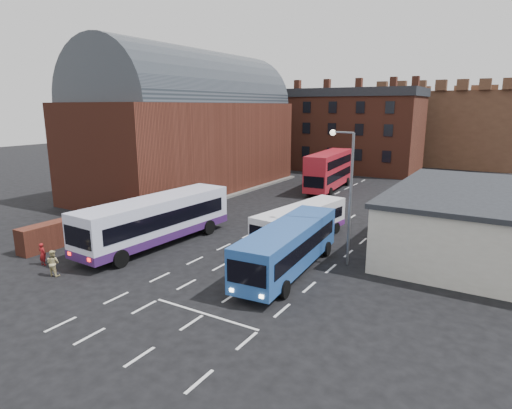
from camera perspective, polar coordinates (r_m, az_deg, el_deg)
The scene contains 13 objects.
ground at distance 26.26m, azimuth -11.49°, elevation -8.91°, with size 180.00×180.00×0.00m, color black.
railway_station at distance 50.46m, azimuth -8.79°, elevation 10.52°, with size 12.00×28.00×16.00m.
forecourt_wall at distance 34.55m, azimuth -21.89°, elevation -2.69°, with size 1.20×10.00×1.80m, color #602B1E.
cream_building at distance 32.68m, azimuth 27.16°, elevation -1.78°, with size 10.40×16.40×4.25m.
brick_terrace at distance 67.82m, azimuth 11.61°, elevation 9.20°, with size 22.00×10.00×11.00m, color brown.
castle_keep at distance 84.52m, azimuth 24.13°, elevation 9.39°, with size 22.00×22.00×12.00m, color brown.
bus_white_outbound at distance 30.99m, azimuth -13.11°, elevation -1.69°, with size 3.60×12.59×3.40m.
bus_white_inbound at distance 31.31m, azimuth 6.03°, elevation -2.18°, with size 3.40×9.68×2.59m.
bus_blue at distance 25.36m, azimuth 4.37°, elevation -5.37°, with size 3.30×10.78×2.90m.
bus_red_double at distance 50.77m, azimuth 9.71°, elevation 4.53°, with size 3.56×11.31×4.45m.
street_lamp at distance 26.45m, azimuth 12.03°, elevation 2.52°, with size 1.67×0.54×8.29m.
pedestrian_red at distance 29.81m, azimuth -26.59°, elevation -5.94°, with size 0.52×0.34×1.43m, color maroon.
pedestrian_beige at distance 27.71m, azimuth -25.44°, elevation -7.06°, with size 0.76×0.59×1.56m, color #D0C183.
Camera 1 is at (16.76, -17.75, 9.68)m, focal length 30.00 mm.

